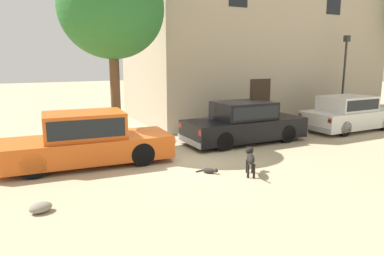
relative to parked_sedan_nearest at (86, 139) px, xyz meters
The scene contains 10 objects.
ground_plane 3.04m from the parked_sedan_nearest, 16.78° to the right, with size 80.00×80.00×0.00m, color tan.
parked_sedan_nearest is the anchor object (origin of this frame).
parked_sedan_second 5.59m from the parked_sedan_nearest, ahead, with size 4.57×1.77×1.47m.
parked_sedan_third 10.76m from the parked_sedan_nearest, ahead, with size 4.32×1.83×1.45m.
apartment_block 11.79m from the parked_sedan_nearest, 28.52° to the left, with size 12.76×5.81×8.26m.
stray_dog_spotted 4.59m from the parked_sedan_nearest, 38.08° to the right, with size 0.63×0.95×0.69m.
stray_cat 3.59m from the parked_sedan_nearest, 40.19° to the right, with size 0.47×0.46×0.15m.
street_lamp 12.50m from the parked_sedan_nearest, ahead, with size 0.22×0.22×4.02m.
acacia_tree_left 4.22m from the parked_sedan_nearest, 48.84° to the left, with size 3.33×3.00×6.10m.
rubble_pile 3.27m from the parked_sedan_nearest, 116.75° to the right, with size 0.44×0.32×0.20m, color gray.
Camera 1 is at (-4.57, -9.09, 2.95)m, focal length 32.92 mm.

